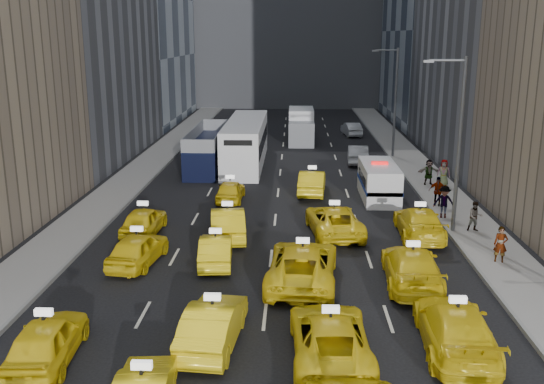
{
  "coord_description": "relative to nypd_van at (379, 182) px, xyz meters",
  "views": [
    {
      "loc": [
        1.01,
        -18.27,
        10.0
      ],
      "look_at": [
        -0.12,
        12.46,
        2.0
      ],
      "focal_mm": 40.0,
      "sensor_mm": 36.0,
      "label": 1
    }
  ],
  "objects": [
    {
      "name": "pedestrian_0",
      "position": [
        3.9,
        -11.25,
        -0.1
      ],
      "size": [
        0.68,
        0.55,
        1.63
      ],
      "primitive_type": "imported",
      "rotation": [
        0.0,
        0.0,
        -0.3
      ],
      "color": "gray",
      "rests_on": "sidewalk_east"
    },
    {
      "name": "taxi_15",
      "position": [
        1.06,
        -7.47,
        -0.31
      ],
      "size": [
        2.27,
        5.28,
        1.52
      ],
      "primitive_type": "imported",
      "rotation": [
        0.0,
        0.0,
        3.11
      ],
      "color": "yellow",
      "rests_on": "ground"
    },
    {
      "name": "pedestrian_2",
      "position": [
        2.99,
        -4.51,
        -0.01
      ],
      "size": [
        1.24,
        0.72,
        1.81
      ],
      "primitive_type": "imported",
      "rotation": [
        0.0,
        0.0,
        -0.22
      ],
      "color": "gray",
      "rests_on": "sidewalk_east"
    },
    {
      "name": "taxi_8",
      "position": [
        -12.28,
        -11.78,
        -0.34
      ],
      "size": [
        2.28,
        4.44,
        1.45
      ],
      "primitive_type": "imported",
      "rotation": [
        0.0,
        0.0,
        3.0
      ],
      "color": "yellow",
      "rests_on": "ground"
    },
    {
      "name": "streetlight_near",
      "position": [
        2.83,
        -6.81,
        3.85
      ],
      "size": [
        2.15,
        0.22,
        9.0
      ],
      "color": "#595B60",
      "rests_on": "ground"
    },
    {
      "name": "pedestrian_1",
      "position": [
        4.03,
        -6.88,
        -0.13
      ],
      "size": [
        0.77,
        0.43,
        1.57
      ],
      "primitive_type": "imported",
      "rotation": [
        0.0,
        0.0,
        0.02
      ],
      "color": "gray",
      "rests_on": "sidewalk_east"
    },
    {
      "name": "ground",
      "position": [
        -6.35,
        -18.81,
        -1.07
      ],
      "size": [
        160.0,
        160.0,
        0.0
      ],
      "primitive_type": "plane",
      "color": "black",
      "rests_on": "ground"
    },
    {
      "name": "pedestrian_5",
      "position": [
        3.8,
        3.21,
        -0.06
      ],
      "size": [
        1.63,
        0.61,
        1.72
      ],
      "primitive_type": "imported",
      "rotation": [
        0.0,
        0.0,
        0.1
      ],
      "color": "gray",
      "rests_on": "sidewalk_east"
    },
    {
      "name": "misc_car_3",
      "position": [
        -9.15,
        24.05,
        -0.25
      ],
      "size": [
        2.21,
        4.92,
        1.64
      ],
      "primitive_type": "imported",
      "rotation": [
        0.0,
        0.0,
        3.2
      ],
      "color": "black",
      "rests_on": "ground"
    },
    {
      "name": "taxi_17",
      "position": [
        -4.15,
        1.06,
        -0.31
      ],
      "size": [
        1.97,
        4.72,
        1.52
      ],
      "primitive_type": "imported",
      "rotation": [
        0.0,
        0.0,
        3.06
      ],
      "color": "yellow",
      "rests_on": "ground"
    },
    {
      "name": "taxi_12",
      "position": [
        -13.04,
        -7.57,
        -0.35
      ],
      "size": [
        1.82,
        4.27,
        1.44
      ],
      "primitive_type": "imported",
      "rotation": [
        0.0,
        0.0,
        3.11
      ],
      "color": "yellow",
      "rests_on": "ground"
    },
    {
      "name": "misc_car_2",
      "position": [
        -4.68,
        27.28,
        -0.33
      ],
      "size": [
        2.58,
        5.29,
        1.48
      ],
      "primitive_type": "imported",
      "rotation": [
        0.0,
        0.0,
        3.24
      ],
      "color": "gray",
      "rests_on": "ground"
    },
    {
      "name": "sidewalk_east",
      "position": [
        4.15,
        6.19,
        -0.99
      ],
      "size": [
        3.0,
        90.0,
        0.15
      ],
      "primitive_type": "cube",
      "color": "gray",
      "rests_on": "ground"
    },
    {
      "name": "streetlight_far",
      "position": [
        2.83,
        13.19,
        3.85
      ],
      "size": [
        2.15,
        0.22,
        9.0
      ],
      "color": "#595B60",
      "rests_on": "ground"
    },
    {
      "name": "box_truck",
      "position": [
        -4.67,
        20.56,
        0.47
      ],
      "size": [
        2.63,
        6.93,
        3.12
      ],
      "rotation": [
        0.0,
        0.0,
        0.04
      ],
      "color": "silver",
      "rests_on": "ground"
    },
    {
      "name": "city_bus",
      "position": [
        -9.17,
        10.3,
        0.66
      ],
      "size": [
        3.53,
        13.57,
        3.47
      ],
      "rotation": [
        0.0,
        0.0,
        0.06
      ],
      "color": "silver",
      "rests_on": "ground"
    },
    {
      "name": "taxi_10",
      "position": [
        -4.94,
        -13.64,
        -0.24
      ],
      "size": [
        3.17,
        6.11,
        1.65
      ],
      "primitive_type": "imported",
      "rotation": [
        0.0,
        0.0,
        3.07
      ],
      "color": "yellow",
      "rests_on": "ground"
    },
    {
      "name": "taxi_11",
      "position": [
        -0.46,
        -13.64,
        -0.28
      ],
      "size": [
        2.5,
        5.51,
        1.56
      ],
      "primitive_type": "imported",
      "rotation": [
        0.0,
        0.0,
        3.08
      ],
      "color": "yellow",
      "rests_on": "ground"
    },
    {
      "name": "taxi_5",
      "position": [
        -7.96,
        -18.92,
        -0.32
      ],
      "size": [
        1.99,
        4.67,
        1.5
      ],
      "primitive_type": "imported",
      "rotation": [
        0.0,
        0.0,
        3.05
      ],
      "color": "yellow",
      "rests_on": "ground"
    },
    {
      "name": "double_decker",
      "position": [
        -11.96,
        8.81,
        0.42
      ],
      "size": [
        2.67,
        10.38,
        3.0
      ],
      "rotation": [
        0.0,
        0.0,
        0.03
      ],
      "color": "black",
      "rests_on": "ground"
    },
    {
      "name": "curb_east",
      "position": [
        2.7,
        6.19,
        -0.98
      ],
      "size": [
        0.15,
        90.0,
        0.18
      ],
      "primitive_type": "cube",
      "color": "slate",
      "rests_on": "ground"
    },
    {
      "name": "misc_car_1",
      "position": [
        -12.17,
        23.11,
        -0.37
      ],
      "size": [
        2.76,
        5.19,
        1.39
      ],
      "primitive_type": "imported",
      "rotation": [
        0.0,
        0.0,
        3.23
      ],
      "color": "black",
      "rests_on": "ground"
    },
    {
      "name": "taxi_16",
      "position": [
        -9.25,
        -0.98,
        -0.41
      ],
      "size": [
        1.66,
        3.91,
        1.32
      ],
      "primitive_type": "imported",
      "rotation": [
        0.0,
        0.0,
        3.12
      ],
      "color": "yellow",
      "rests_on": "ground"
    },
    {
      "name": "sidewalk_west",
      "position": [
        -16.85,
        6.19,
        -0.99
      ],
      "size": [
        3.0,
        90.0,
        0.15
      ],
      "primitive_type": "cube",
      "color": "gray",
      "rests_on": "ground"
    },
    {
      "name": "misc_car_0",
      "position": [
        -0.23,
        10.82,
        -0.33
      ],
      "size": [
        1.84,
        4.54,
        1.47
      ],
      "primitive_type": "imported",
      "rotation": [
        0.0,
        0.0,
        3.08
      ],
      "color": "#989B9F",
      "rests_on": "ground"
    },
    {
      "name": "taxi_9",
      "position": [
        -8.8,
        -11.56,
        -0.4
      ],
      "size": [
        1.74,
        4.13,
        1.33
      ],
      "primitive_type": "imported",
      "rotation": [
        0.0,
        0.0,
        3.23
      ],
      "color": "yellow",
      "rests_on": "ground"
    },
    {
      "name": "taxi_6",
      "position": [
        -4.14,
        -19.62,
        -0.34
      ],
      "size": [
        2.61,
        5.34,
        1.46
      ],
      "primitive_type": "imported",
      "rotation": [
        0.0,
        0.0,
        3.18
      ],
      "color": "yellow",
      "rests_on": "ground"
    },
    {
      "name": "pedestrian_4",
      "position": [
        4.7,
        2.84,
        -0.02
      ],
      "size": [
        0.98,
        0.71,
        1.8
      ],
      "primitive_type": "imported",
      "rotation": [
        0.0,
        0.0,
        -0.29
      ],
      "color": "gray",
      "rests_on": "sidewalk_east"
    },
    {
      "name": "taxi_13",
      "position": [
        -8.66,
        -7.92,
        -0.28
      ],
      "size": [
        2.27,
        4.93,
        1.57
      ],
      "primitive_type": "imported",
      "rotation": [
        0.0,
        0.0,
        3.27
      ],
      "color": "yellow",
      "rests_on": "ground"
    },
    {
      "name": "taxi_14",
      "position": [
        -3.24,
        -7.21,
        -0.33
      ],
      "size": [
        3.09,
        5.57,
        1.48
      ],
      "primitive_type": "imported",
      "rotation": [
        0.0,
        0.0,
        3.27
      ],
      "color": "yellow",
      "rests_on": "ground"
    },
    {
      "name": "taxi_4",
      "position": [
        -13.02,
        -20.21,
        -0.33
      ],
      "size": [
        2.02,
        4.45,
        1.48
      ],
      "primitive_type": "imported",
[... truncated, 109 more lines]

